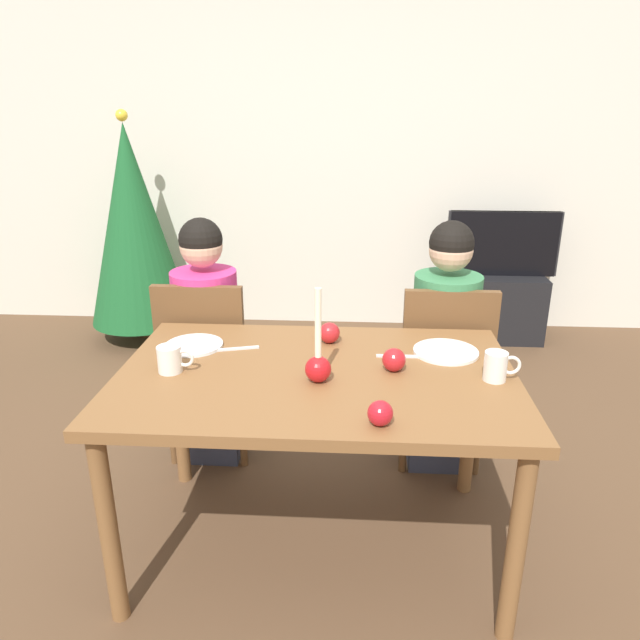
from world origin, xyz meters
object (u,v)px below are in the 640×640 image
person_left_child (208,345)px  mug_right (497,366)px  apple_by_right_mug (394,360)px  person_right_child (443,351)px  plate_right (446,352)px  candle_centerpiece (318,363)px  tv_stand (496,306)px  dining_table (317,393)px  chair_right (443,365)px  apple_near_candle (329,333)px  christmas_tree (134,226)px  apple_by_left_plate (380,413)px  tv (503,244)px  plate_left (194,345)px  chair_left (207,359)px  mug_left (171,359)px

person_left_child → mug_right: (1.17, -0.67, 0.23)m
person_left_child → apple_by_right_mug: person_left_child is taller
person_right_child → plate_right: 0.49m
candle_centerpiece → tv_stand: bearing=63.9°
plate_right → apple_by_right_mug: apple_by_right_mug is taller
dining_table → apple_by_right_mug: (0.27, 0.02, 0.12)m
tv_stand → mug_right: size_ratio=5.14×
mug_right → person_right_child: bearing=96.3°
person_right_child → plate_right: bearing=-98.0°
dining_table → chair_right: (0.54, 0.61, -0.15)m
person_left_child → apple_by_right_mug: size_ratio=14.05×
person_right_child → apple_near_candle: (-0.51, -0.37, 0.22)m
christmas_tree → apple_near_candle: christmas_tree is taller
person_left_child → tv_stand: (1.73, 1.66, -0.33)m
dining_table → person_right_child: size_ratio=1.19×
christmas_tree → apple_by_left_plate: 2.99m
dining_table → christmas_tree: christmas_tree is taller
apple_by_left_plate → apple_by_right_mug: bearing=80.9°
tv → person_right_child: bearing=-110.9°
tv → plate_left: (-1.66, -2.10, 0.05)m
chair_left → mug_left: bearing=-85.8°
chair_right → person_right_child: 0.07m
plate_right → mug_right: size_ratio=1.96×
tv_stand → mug_left: size_ratio=4.96×
chair_right → apple_by_right_mug: size_ratio=10.79×
person_right_child → apple_by_left_plate: bearing=-108.4°
chair_left → plate_left: 0.48m
chair_left → person_left_child: (0.00, 0.03, 0.06)m
dining_table → tv: size_ratio=1.77×
chair_left → christmas_tree: 1.79m
chair_right → tv_stand: 1.83m
person_right_child → apple_by_left_plate: size_ratio=15.42×
chair_left → apple_by_left_plate: (0.77, -0.96, 0.28)m
apple_by_right_mug → dining_table: bearing=-175.0°
plate_left → person_right_child: bearing=23.3°
dining_table → apple_by_right_mug: bearing=5.0°
plate_left → apple_near_candle: 0.53m
tv → candle_centerpiece: size_ratio=2.39×
plate_right → apple_near_candle: (-0.44, 0.08, 0.04)m
chair_left → mug_left: size_ratio=6.97×
christmas_tree → candle_centerpiece: 2.65m
chair_left → plate_right: 1.14m
mug_left → apple_by_right_mug: (0.78, 0.06, -0.01)m
chair_left → chair_right: bearing=0.0°
chair_right → christmas_tree: 2.52m
christmas_tree → plate_left: christmas_tree is taller
person_left_child → plate_left: bearing=-81.6°
candle_centerpiece → apple_by_left_plate: size_ratio=4.34×
person_left_child → apple_by_left_plate: bearing=-52.4°
person_right_child → apple_by_right_mug: 0.71m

